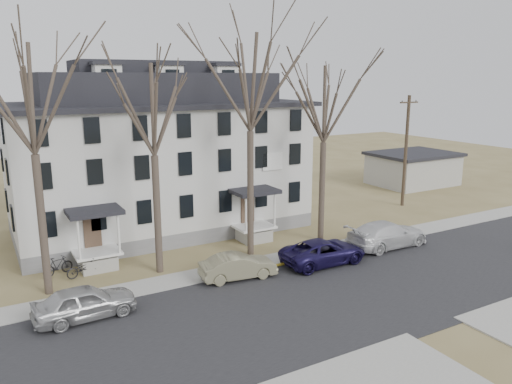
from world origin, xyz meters
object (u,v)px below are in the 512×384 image
tree_far_left (29,91)px  bicycle_right (58,267)px  car_tan (238,267)px  utility_pole_far (406,150)px  car_white (387,235)px  boarding_house (159,156)px  tree_mid_left (152,103)px  tree_center (250,75)px  tree_mid_right (325,99)px  car_navy (323,252)px  car_silver (85,303)px  bicycle_left (83,268)px

tree_far_left → bicycle_right: tree_far_left is taller
tree_far_left → car_tan: size_ratio=3.22×
utility_pole_far → car_white: size_ratio=1.62×
boarding_house → tree_mid_left: 9.66m
tree_mid_left → tree_center: size_ratio=0.87×
tree_far_left → tree_center: 12.02m
car_tan → car_white: size_ratio=0.73×
tree_far_left → tree_mid_right: bearing=0.0°
tree_mid_left → bicycle_right: bearing=156.5°
utility_pole_far → car_white: utility_pole_far is taller
tree_center → boarding_house: bearing=110.2°
tree_far_left → car_navy: tree_far_left is taller
utility_pole_far → car_tan: size_ratio=2.23×
tree_far_left → tree_mid_right: 17.52m
tree_far_left → car_white: tree_far_left is taller
car_silver → car_tan: car_silver is taller
boarding_house → car_navy: bearing=-63.3°
tree_mid_left → utility_pole_far: tree_mid_left is taller
boarding_house → bicycle_right: bearing=-144.3°
car_silver → car_white: size_ratio=0.79×
tree_mid_left → bicycle_right: size_ratio=7.10×
tree_mid_left → car_navy: (8.95, -3.69, -8.86)m
bicycle_left → car_white: bearing=-115.5°
boarding_house → tree_far_left: tree_far_left is taller
tree_mid_right → tree_center: bearing=180.0°
tree_mid_right → bicycle_left: tree_mid_right is taller
utility_pole_far → car_navy: size_ratio=1.79×
tree_center → bicycle_right: tree_center is taller
tree_mid_left → bicycle_right: 10.69m
tree_mid_right → car_white: 9.80m
tree_center → tree_mid_right: 5.70m
tree_center → tree_mid_right: (5.50, 0.00, -1.48)m
utility_pole_far → car_silver: bearing=-164.1°
tree_center → car_tan: tree_center is taller
tree_mid_left → utility_pole_far: (23.50, 4.20, -4.70)m
tree_center → car_white: 13.67m
tree_mid_right → car_silver: (-16.39, -3.87, -8.81)m
car_tan → car_navy: (5.50, -0.50, 0.04)m
car_navy → tree_mid_left: bearing=68.2°
car_white → car_silver: bearing=90.9°
car_tan → bicycle_left: size_ratio=2.23×
tree_far_left → utility_pole_far: bearing=8.1°
tree_center → car_silver: bearing=-160.4°
bicycle_right → tree_mid_left: bearing=-133.6°
car_navy → bicycle_left: size_ratio=2.78×
car_tan → car_white: (11.00, -0.11, 0.15)m
car_tan → bicycle_right: size_ratio=2.38×
tree_mid_left → car_navy: bearing=-22.4°
tree_center → car_white: (8.45, -3.30, -10.23)m
tree_far_left → bicycle_left: 10.14m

